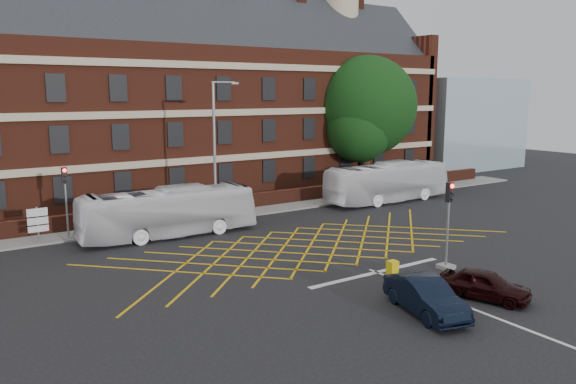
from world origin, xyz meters
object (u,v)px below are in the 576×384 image
car_navy (426,296)px  car_maroon (485,284)px  street_lamp (216,177)px  utility_cabinet (392,270)px  direction_signs (38,221)px  deciduous_tree (366,113)px  bus_right (388,182)px  traffic_light_near (447,234)px  traffic_light_far (67,210)px  bus_left (168,212)px

car_navy → car_maroon: size_ratio=1.15×
street_lamp → utility_cabinet: size_ratio=10.23×
direction_signs → deciduous_tree: bearing=9.5°
bus_right → utility_cabinet: (-12.94, -13.90, -1.10)m
traffic_light_near → traffic_light_far: same height
bus_right → street_lamp: street_lamp is taller
direction_signs → bus_right: bearing=-3.4°
deciduous_tree → street_lamp: deciduous_tree is taller
car_navy → traffic_light_far: bearing=129.6°
deciduous_tree → traffic_light_near: (-12.74, -20.44, -4.96)m
car_maroon → utility_cabinet: car_maroon is taller
car_maroon → direction_signs: 23.79m
traffic_light_far → utility_cabinet: (10.74, -15.70, -1.32)m
bus_left → traffic_light_far: size_ratio=2.47×
traffic_light_near → deciduous_tree: bearing=58.1°
traffic_light_near → street_lamp: bearing=110.3°
car_maroon → deciduous_tree: 28.83m
car_maroon → traffic_light_far: size_ratio=0.86×
utility_cabinet → car_navy: bearing=-115.9°
car_navy → car_maroon: car_navy is taller
car_maroon → bus_right: bearing=36.8°
bus_right → deciduous_tree: (3.15, 6.27, 5.17)m
bus_right → traffic_light_near: traffic_light_near is taller
bus_right → utility_cabinet: 19.03m
deciduous_tree → bus_right: bearing=-116.7°
deciduous_tree → utility_cabinet: bearing=-128.6°
deciduous_tree → direction_signs: 29.36m
bus_left → car_navy: bus_left is taller
car_navy → direction_signs: bearing=133.9°
direction_signs → utility_cabinet: bearing=-51.2°
deciduous_tree → utility_cabinet: size_ratio=13.11×
deciduous_tree → street_lamp: (-18.03, -6.17, -3.54)m
bus_right → street_lamp: (-14.88, 0.10, 1.63)m
car_navy → car_maroon: bearing=9.7°
car_maroon → deciduous_tree: size_ratio=0.31×
traffic_light_far → street_lamp: (8.80, -1.70, 1.42)m
bus_right → bus_left: bearing=91.7°
car_navy → utility_cabinet: size_ratio=4.71×
bus_left → street_lamp: (3.60, 0.80, 1.71)m
bus_left → utility_cabinet: bearing=-154.9°
bus_left → traffic_light_near: 16.14m
car_maroon → direction_signs: direction_signs is taller
bus_left → traffic_light_far: 5.78m
utility_cabinet → car_maroon: bearing=-69.3°
bus_left → street_lamp: bearing=-75.0°
bus_right → car_maroon: size_ratio=3.04×
car_navy → deciduous_tree: size_ratio=0.36×
direction_signs → utility_cabinet: 19.79m
utility_cabinet → deciduous_tree: bearing=51.4°
car_maroon → utility_cabinet: 4.19m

